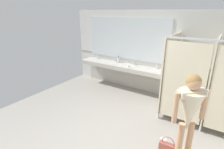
{
  "coord_description": "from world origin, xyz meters",
  "views": [
    {
      "loc": [
        1.88,
        -2.36,
        2.57
      ],
      "look_at": [
        -0.39,
        1.13,
        1.08
      ],
      "focal_mm": 28.39,
      "sensor_mm": 36.0,
      "label": 1
    }
  ],
  "objects": [
    {
      "name": "person_standing",
      "position": [
        1.57,
        0.4,
        1.06
      ],
      "size": [
        0.57,
        0.57,
        1.67
      ],
      "color": "tan",
      "rests_on": "ground_plane"
    },
    {
      "name": "handbag",
      "position": [
        1.29,
        0.5,
        0.11
      ],
      "size": [
        0.32,
        0.1,
        0.35
      ],
      "color": "#934C42",
      "rests_on": "ground_plane"
    },
    {
      "name": "bathroom_stalls",
      "position": [
        1.72,
        2.03,
        1.08
      ],
      "size": [
        2.01,
        1.49,
        2.07
      ],
      "color": "beige",
      "rests_on": "ground_plane"
    },
    {
      "name": "wall_back",
      "position": [
        0.0,
        3.06,
        1.31
      ],
      "size": [
        6.19,
        0.12,
        2.62
      ],
      "primitive_type": "cube",
      "color": "silver",
      "rests_on": "ground_plane"
    },
    {
      "name": "vanity_counter",
      "position": [
        -1.01,
        2.77,
        0.64
      ],
      "size": [
        3.11,
        0.58,
        0.97
      ],
      "color": "#B2ADA3",
      "rests_on": "ground_plane"
    },
    {
      "name": "mirror_panel",
      "position": [
        -1.01,
        2.98,
        1.7
      ],
      "size": [
        3.01,
        0.02,
        1.37
      ],
      "primitive_type": "cube",
      "color": "silver",
      "rests_on": "wall_back"
    },
    {
      "name": "soap_dispenser",
      "position": [
        -1.24,
        2.86,
        0.95
      ],
      "size": [
        0.07,
        0.07,
        0.21
      ],
      "color": "white",
      "rests_on": "vanity_counter"
    },
    {
      "name": "floor_drain_cover",
      "position": [
        1.11,
        0.83,
        0.0
      ],
      "size": [
        0.14,
        0.14,
        0.01
      ],
      "primitive_type": "cylinder",
      "color": "#B7BABF",
      "rests_on": "ground_plane"
    },
    {
      "name": "wall_back_tile_band",
      "position": [
        0.0,
        2.99,
        1.05
      ],
      "size": [
        6.19,
        0.01,
        0.06
      ],
      "primitive_type": "cube",
      "color": "#9E937F",
      "rests_on": "wall_back"
    },
    {
      "name": "ground_plane",
      "position": [
        0.0,
        0.0,
        -0.05
      ],
      "size": [
        6.19,
        6.59,
        0.1
      ],
      "primitive_type": "cube",
      "color": "gray"
    },
    {
      "name": "paper_cup",
      "position": [
        -0.67,
        2.54,
        0.91
      ],
      "size": [
        0.07,
        0.07,
        0.1
      ],
      "primitive_type": "cylinder",
      "color": "white",
      "rests_on": "vanity_counter"
    }
  ]
}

